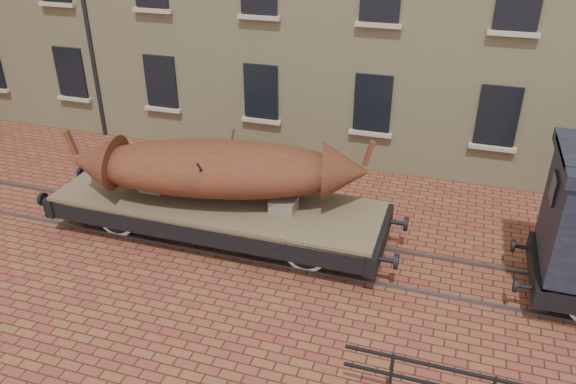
% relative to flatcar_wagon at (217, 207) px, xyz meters
% --- Properties ---
extents(ground, '(90.00, 90.00, 0.00)m').
position_rel_flatcar_wagon_xyz_m(ground, '(1.86, 0.00, -0.85)').
color(ground, brown).
extents(rail_track, '(30.00, 1.52, 0.06)m').
position_rel_flatcar_wagon_xyz_m(rail_track, '(1.86, 0.00, -0.82)').
color(rail_track, '#59595E').
rests_on(rail_track, ground).
extents(flatcar_wagon, '(9.08, 2.46, 1.37)m').
position_rel_flatcar_wagon_xyz_m(flatcar_wagon, '(0.00, 0.00, 0.00)').
color(flatcar_wagon, brown).
rests_on(flatcar_wagon, ground).
extents(iron_boat, '(7.18, 3.31, 1.70)m').
position_rel_flatcar_wagon_xyz_m(iron_boat, '(0.09, 0.00, 1.08)').
color(iron_boat, maroon).
rests_on(iron_boat, flatcar_wagon).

